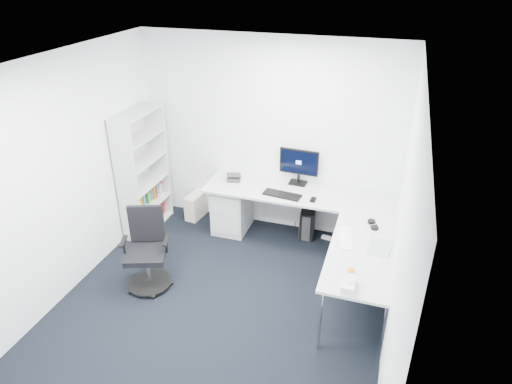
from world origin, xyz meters
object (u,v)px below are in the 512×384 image
(monitor, at_px, (299,167))
(laptop, at_px, (381,239))
(l_desk, at_px, (294,230))
(bookshelf, at_px, (143,173))
(task_chair, at_px, (146,252))

(monitor, distance_m, laptop, 1.73)
(l_desk, relative_size, bookshelf, 1.49)
(bookshelf, distance_m, laptop, 3.34)
(bookshelf, xyz_separation_m, laptop, (3.26, -0.70, 0.01))
(l_desk, distance_m, monitor, 0.88)
(task_chair, xyz_separation_m, monitor, (1.39, 1.74, 0.53))
(l_desk, xyz_separation_m, task_chair, (-1.49, -1.15, 0.11))
(bookshelf, distance_m, monitor, 2.15)
(bookshelf, height_order, task_chair, bookshelf)
(task_chair, xyz_separation_m, laptop, (2.58, 0.50, 0.39))
(l_desk, height_order, bookshelf, bookshelf)
(task_chair, bearing_deg, l_desk, 17.42)
(monitor, xyz_separation_m, laptop, (1.19, -1.25, -0.14))
(bookshelf, bearing_deg, task_chair, -60.28)
(bookshelf, relative_size, monitor, 3.25)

